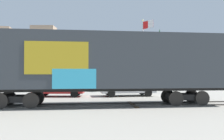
{
  "coord_description": "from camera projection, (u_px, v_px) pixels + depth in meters",
  "views": [
    {
      "loc": [
        -0.61,
        -13.63,
        2.01
      ],
      "look_at": [
        0.94,
        1.15,
        2.25
      ],
      "focal_mm": 34.94,
      "sensor_mm": 36.0,
      "label": 1
    }
  ],
  "objects": [
    {
      "name": "flagpole",
      "position": [
        145.0,
        45.0,
        24.48
      ],
      "size": [
        0.97,
        1.25,
        8.14
      ],
      "color": "silver",
      "rests_on": "ground_plane"
    },
    {
      "name": "hillside",
      "position": [
        91.0,
        61.0,
        78.2
      ],
      "size": [
        129.13,
        39.24,
        16.88
      ],
      "color": "silver",
      "rests_on": "ground_plane"
    },
    {
      "name": "freight_car",
      "position": [
        105.0,
        62.0,
        13.66
      ],
      "size": [
        15.65,
        3.04,
        4.66
      ],
      "color": "#33383D",
      "rests_on": "ground_plane"
    },
    {
      "name": "ground_plane",
      "position": [
        99.0,
        106.0,
        13.58
      ],
      "size": [
        260.0,
        260.0,
        0.0
      ],
      "primitive_type": "plane",
      "color": "gray"
    },
    {
      "name": "parked_car_red",
      "position": [
        59.0,
        87.0,
        18.92
      ],
      "size": [
        4.38,
        2.22,
        1.75
      ],
      "color": "#B21E1E",
      "rests_on": "ground_plane"
    },
    {
      "name": "parked_car_silver",
      "position": [
        127.0,
        87.0,
        19.4
      ],
      "size": [
        4.87,
        2.24,
        1.65
      ],
      "color": "#B7BABF",
      "rests_on": "ground_plane"
    },
    {
      "name": "track",
      "position": [
        70.0,
        105.0,
        13.38
      ],
      "size": [
        60.01,
        2.83,
        0.08
      ],
      "color": "#4C4742",
      "rests_on": "ground_plane"
    }
  ]
}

